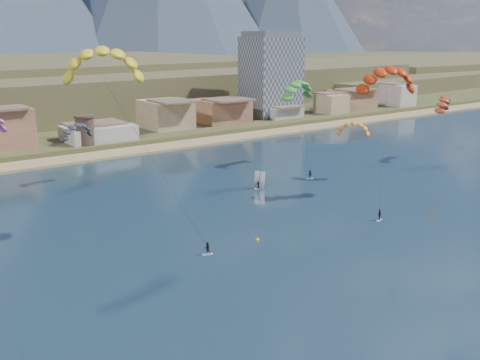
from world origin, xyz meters
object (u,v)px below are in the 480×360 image
object	(u,v)px
watchtower	(85,130)
buoy	(257,240)
kitesurfer_green	(298,88)
kitesurfer_orange	(388,76)
kitesurfer_yellow	(103,60)
windsurfer	(259,183)
apartment_tower	(271,75)

from	to	relation	value
watchtower	buoy	bearing A→B (deg)	-92.27
kitesurfer_green	buoy	world-z (taller)	kitesurfer_green
kitesurfer_orange	buoy	bearing A→B (deg)	-172.23
kitesurfer_yellow	windsurfer	distance (m)	48.19
windsurfer	kitesurfer_green	bearing A→B (deg)	29.43
kitesurfer_yellow	buoy	world-z (taller)	kitesurfer_yellow
apartment_tower	watchtower	size ratio (longest dim) A/B	3.72
kitesurfer_yellow	kitesurfer_orange	bearing A→B (deg)	-10.20
apartment_tower	kitesurfer_orange	xyz separation A→B (m)	(-46.97, -93.63, 7.07)
apartment_tower	watchtower	world-z (taller)	apartment_tower
kitesurfer_orange	kitesurfer_green	size ratio (longest dim) A/B	1.21
windsurfer	watchtower	bearing A→B (deg)	105.05
watchtower	buoy	world-z (taller)	watchtower
watchtower	kitesurfer_orange	size ratio (longest dim) A/B	0.29
kitesurfer_orange	windsurfer	xyz separation A→B (m)	(-16.88, 19.54, -23.68)
watchtower	buoy	xyz separation A→B (m)	(-3.35, -84.59, -6.26)
kitesurfer_yellow	kitesurfer_green	bearing A→B (deg)	20.15
kitesurfer_yellow	buoy	xyz separation A→B (m)	(18.60, -14.86, -28.97)
apartment_tower	kitesurfer_green	world-z (taller)	apartment_tower
kitesurfer_yellow	apartment_tower	bearing A→B (deg)	39.39
watchtower	kitesurfer_green	world-z (taller)	kitesurfer_green
kitesurfer_green	watchtower	bearing A→B (deg)	128.69
kitesurfer_yellow	kitesurfer_orange	xyz separation A→B (m)	(54.99, -9.89, -4.19)
kitesurfer_orange	buoy	size ratio (longest dim) A/B	46.20
apartment_tower	buoy	distance (m)	130.31
watchtower	windsurfer	size ratio (longest dim) A/B	2.25
apartment_tower	kitesurfer_green	bearing A→B (deg)	-124.15
apartment_tower	kitesurfer_orange	size ratio (longest dim) A/B	1.08
kitesurfer_green	windsurfer	bearing A→B (deg)	-150.57
kitesurfer_orange	kitesurfer_green	distance (m)	32.76
apartment_tower	watchtower	bearing A→B (deg)	-170.07
apartment_tower	kitesurfer_yellow	distance (m)	132.41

